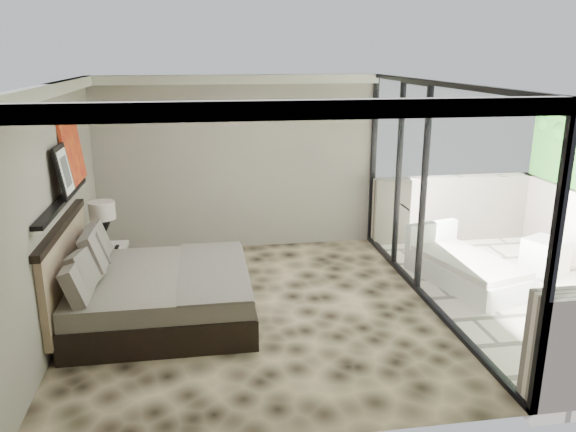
{
  "coord_description": "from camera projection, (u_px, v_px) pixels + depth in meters",
  "views": [
    {
      "loc": [
        -0.6,
        -6.43,
        3.12
      ],
      "look_at": [
        0.48,
        0.4,
        1.11
      ],
      "focal_mm": 35.0,
      "sensor_mm": 36.0,
      "label": 1
    }
  ],
  "objects": [
    {
      "name": "picture_ledge",
      "position": [
        62.0,
        200.0,
        6.41
      ],
      "size": [
        0.12,
        2.2,
        0.05
      ],
      "primitive_type": "cube",
      "color": "black",
      "rests_on": "left_wall"
    },
    {
      "name": "framed_print",
      "position": [
        64.0,
        171.0,
        6.38
      ],
      "size": [
        0.11,
        0.5,
        0.6
      ],
      "primitive_type": "cube",
      "rotation": [
        0.0,
        -0.14,
        0.0
      ],
      "color": "black",
      "rests_on": "picture_ledge"
    },
    {
      "name": "left_wall",
      "position": [
        56.0,
        211.0,
        6.33
      ],
      "size": [
        0.02,
        5.0,
        2.8
      ],
      "primitive_type": "cube",
      "color": "gray",
      "rests_on": "floor"
    },
    {
      "name": "floor",
      "position": [
        255.0,
        311.0,
        7.06
      ],
      "size": [
        5.0,
        5.0,
        0.0
      ],
      "primitive_type": "plane",
      "color": "black",
      "rests_on": "ground"
    },
    {
      "name": "glass_wall",
      "position": [
        433.0,
        196.0,
        7.0
      ],
      "size": [
        0.08,
        5.0,
        2.8
      ],
      "primitive_type": "cube",
      "color": "white",
      "rests_on": "floor"
    },
    {
      "name": "lounger",
      "position": [
        464.0,
        268.0,
        7.88
      ],
      "size": [
        1.28,
        1.9,
        0.68
      ],
      "rotation": [
        0.0,
        0.0,
        0.26
      ],
      "color": "white",
      "rests_on": "terrace_slab"
    },
    {
      "name": "back_wall",
      "position": [
        238.0,
        164.0,
        9.03
      ],
      "size": [
        4.5,
        0.02,
        2.8
      ],
      "primitive_type": "cube",
      "color": "gray",
      "rests_on": "floor"
    },
    {
      "name": "nightstand",
      "position": [
        112.0,
        265.0,
        7.94
      ],
      "size": [
        0.57,
        0.57,
        0.47
      ],
      "primitive_type": "cube",
      "rotation": [
        0.0,
        0.0,
        -0.25
      ],
      "color": "black",
      "rests_on": "floor"
    },
    {
      "name": "bed",
      "position": [
        153.0,
        291.0,
        6.77
      ],
      "size": [
        2.18,
        2.11,
        1.21
      ],
      "color": "black",
      "rests_on": "floor"
    },
    {
      "name": "terrace_slab",
      "position": [
        529.0,
        296.0,
        7.63
      ],
      "size": [
        3.0,
        5.0,
        0.12
      ],
      "primitive_type": "cube",
      "color": "beige",
      "rests_on": "ground"
    },
    {
      "name": "abstract_canvas",
      "position": [
        71.0,
        148.0,
        7.05
      ],
      "size": [
        0.13,
        0.9,
        0.9
      ],
      "primitive_type": "cube",
      "rotation": [
        0.0,
        -0.1,
        0.0
      ],
      "color": "#B64C0F",
      "rests_on": "picture_ledge"
    },
    {
      "name": "ceiling",
      "position": [
        251.0,
        84.0,
        6.28
      ],
      "size": [
        4.5,
        5.0,
        0.02
      ],
      "primitive_type": "cube",
      "color": "silver",
      "rests_on": "back_wall"
    },
    {
      "name": "ottoman",
      "position": [
        545.0,
        256.0,
        8.22
      ],
      "size": [
        0.68,
        0.68,
        0.51
      ],
      "primitive_type": "cube",
      "rotation": [
        0.0,
        0.0,
        0.43
      ],
      "color": "white",
      "rests_on": "terrace_slab"
    },
    {
      "name": "table_lamp",
      "position": [
        103.0,
        218.0,
        7.71
      ],
      "size": [
        0.36,
        0.36,
        0.65
      ],
      "color": "black",
      "rests_on": "nightstand"
    }
  ]
}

